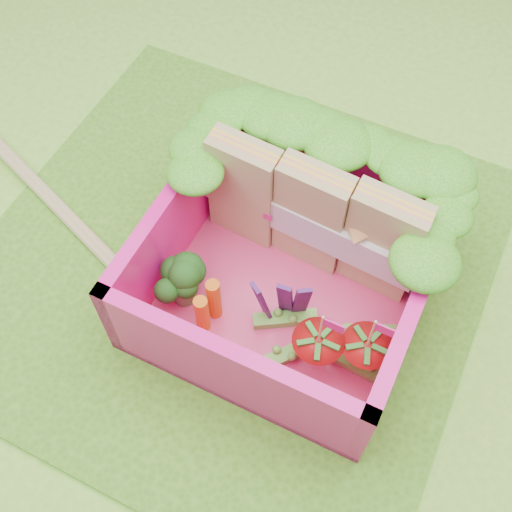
{
  "coord_description": "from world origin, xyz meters",
  "views": [
    {
      "loc": [
        0.91,
        -1.55,
        2.97
      ],
      "look_at": [
        0.17,
        -0.04,
        0.28
      ],
      "focal_mm": 45.0,
      "sensor_mm": 36.0,
      "label": 1
    }
  ],
  "objects_px": {
    "broccoli": "(182,279)",
    "strawberry_left": "(316,351)",
    "strawberry_right": "(364,355)",
    "bento_box": "(288,267)",
    "sandwich_stack": "(312,216)",
    "chopsticks": "(49,197)"
  },
  "relations": [
    {
      "from": "bento_box",
      "to": "sandwich_stack",
      "type": "bearing_deg",
      "value": 88.92
    },
    {
      "from": "broccoli",
      "to": "strawberry_left",
      "type": "xyz_separation_m",
      "value": [
        0.73,
        -0.04,
        -0.05
      ]
    },
    {
      "from": "sandwich_stack",
      "to": "broccoli",
      "type": "bearing_deg",
      "value": -130.31
    },
    {
      "from": "strawberry_left",
      "to": "broccoli",
      "type": "bearing_deg",
      "value": 177.09
    },
    {
      "from": "strawberry_right",
      "to": "sandwich_stack",
      "type": "bearing_deg",
      "value": 134.62
    },
    {
      "from": "bento_box",
      "to": "sandwich_stack",
      "type": "relative_size",
      "value": 1.11
    },
    {
      "from": "bento_box",
      "to": "broccoli",
      "type": "height_order",
      "value": "bento_box"
    },
    {
      "from": "sandwich_stack",
      "to": "strawberry_left",
      "type": "xyz_separation_m",
      "value": [
        0.28,
        -0.57,
        -0.19
      ]
    },
    {
      "from": "strawberry_left",
      "to": "chopsticks",
      "type": "distance_m",
      "value": 1.79
    },
    {
      "from": "bento_box",
      "to": "strawberry_right",
      "type": "xyz_separation_m",
      "value": [
        0.49,
        -0.23,
        -0.1
      ]
    },
    {
      "from": "broccoli",
      "to": "strawberry_right",
      "type": "relative_size",
      "value": 0.69
    },
    {
      "from": "broccoli",
      "to": "strawberry_left",
      "type": "relative_size",
      "value": 0.69
    },
    {
      "from": "sandwich_stack",
      "to": "strawberry_left",
      "type": "height_order",
      "value": "sandwich_stack"
    },
    {
      "from": "bento_box",
      "to": "broccoli",
      "type": "distance_m",
      "value": 0.52
    },
    {
      "from": "sandwich_stack",
      "to": "chopsticks",
      "type": "bearing_deg",
      "value": -168.46
    },
    {
      "from": "strawberry_left",
      "to": "strawberry_right",
      "type": "xyz_separation_m",
      "value": [
        0.21,
        0.08,
        -0.0
      ]
    },
    {
      "from": "broccoli",
      "to": "strawberry_right",
      "type": "bearing_deg",
      "value": 2.46
    },
    {
      "from": "bento_box",
      "to": "sandwich_stack",
      "type": "distance_m",
      "value": 0.28
    },
    {
      "from": "bento_box",
      "to": "broccoli",
      "type": "bearing_deg",
      "value": -149.16
    },
    {
      "from": "sandwich_stack",
      "to": "strawberry_right",
      "type": "height_order",
      "value": "sandwich_stack"
    },
    {
      "from": "bento_box",
      "to": "broccoli",
      "type": "relative_size",
      "value": 3.9
    },
    {
      "from": "broccoli",
      "to": "strawberry_right",
      "type": "height_order",
      "value": "strawberry_right"
    }
  ]
}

